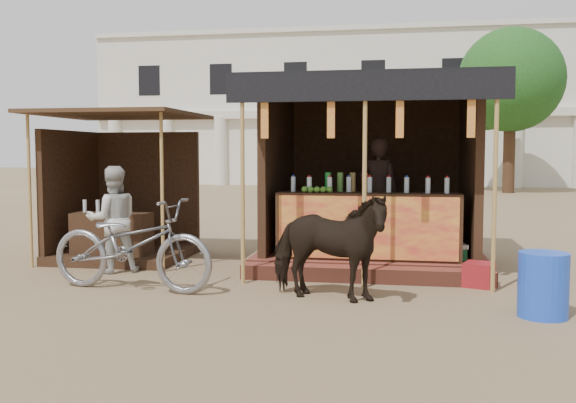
# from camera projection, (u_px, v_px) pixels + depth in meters

# --- Properties ---
(ground) EXTENTS (120.00, 120.00, 0.00)m
(ground) POSITION_uv_depth(u_px,v_px,m) (262.00, 314.00, 6.92)
(ground) COLOR #846B4C
(ground) RESTS_ON ground
(main_stall) EXTENTS (3.60, 3.61, 2.78)m
(main_stall) POSITION_uv_depth(u_px,v_px,m) (371.00, 198.00, 9.97)
(main_stall) COLOR brown
(main_stall) RESTS_ON ground
(secondary_stall) EXTENTS (2.40, 2.40, 2.38)m
(secondary_stall) POSITION_uv_depth(u_px,v_px,m) (116.00, 206.00, 10.58)
(secondary_stall) COLOR #3A2415
(secondary_stall) RESTS_ON ground
(cow) EXTENTS (1.64, 1.03, 1.28)m
(cow) POSITION_uv_depth(u_px,v_px,m) (328.00, 247.00, 7.51)
(cow) COLOR black
(cow) RESTS_ON ground
(motorbike) EXTENTS (2.30, 1.05, 1.17)m
(motorbike) POSITION_uv_depth(u_px,v_px,m) (132.00, 244.00, 8.08)
(motorbike) COLOR gray
(motorbike) RESTS_ON ground
(bystander) EXTENTS (0.95, 0.89, 1.55)m
(bystander) POSITION_uv_depth(u_px,v_px,m) (113.00, 219.00, 9.29)
(bystander) COLOR beige
(bystander) RESTS_ON ground
(blue_barrel) EXTENTS (0.57, 0.57, 0.69)m
(blue_barrel) POSITION_uv_depth(u_px,v_px,m) (543.00, 285.00, 6.78)
(blue_barrel) COLOR blue
(blue_barrel) RESTS_ON ground
(red_crate) EXTENTS (0.46, 0.49, 0.31)m
(red_crate) POSITION_uv_depth(u_px,v_px,m) (479.00, 275.00, 8.34)
(red_crate) COLOR maroon
(red_crate) RESTS_ON ground
(cooler) EXTENTS (0.71, 0.55, 0.46)m
(cooler) POSITION_uv_depth(u_px,v_px,m) (441.00, 259.00, 9.11)
(cooler) COLOR #176B35
(cooler) RESTS_ON ground
(background_building) EXTENTS (26.00, 7.45, 8.18)m
(background_building) POSITION_uv_depth(u_px,v_px,m) (340.00, 113.00, 36.36)
(background_building) COLOR silver
(background_building) RESTS_ON ground
(tree) EXTENTS (4.50, 4.40, 7.00)m
(tree) POSITION_uv_depth(u_px,v_px,m) (506.00, 84.00, 27.30)
(tree) COLOR #382314
(tree) RESTS_ON ground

